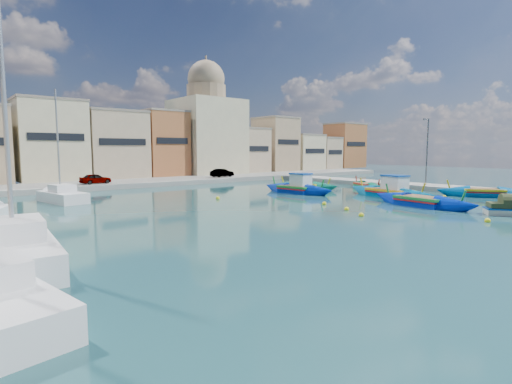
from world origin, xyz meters
name	(u,v)px	position (x,y,z in m)	size (l,w,h in m)	color
ground	(386,210)	(0.00, 0.00, 0.00)	(160.00, 160.00, 0.00)	#143A3D
east_quay	(484,191)	(18.00, 0.00, 0.25)	(4.00, 70.00, 0.50)	gray
north_quay	(177,181)	(0.00, 32.00, 0.30)	(80.00, 8.00, 0.60)	gray
north_townhouses	(192,147)	(6.68, 39.36, 5.00)	(83.20, 7.87, 10.19)	tan
church_block	(207,126)	(10.00, 40.00, 8.41)	(10.00, 10.00, 19.10)	beige
quay_street_lamp	(427,151)	(17.44, 6.00, 4.34)	(1.18, 0.16, 8.00)	#595B60
parked_cars	(82,179)	(-12.75, 30.50, 1.22)	(34.20, 2.14, 1.29)	#4C1919
luzzu_turquoise_cabin	(390,193)	(7.69, 4.44, 0.40)	(3.91, 10.54, 3.31)	#00649C
luzzu_blue_cabin	(297,189)	(3.40, 12.57, 0.39)	(2.98, 9.23, 3.21)	#0025A2
luzzu_cyan_mid	(367,187)	(12.83, 10.62, 0.25)	(5.47, 7.82, 2.34)	#0B734B
luzzu_green	(305,187)	(6.84, 14.68, 0.27)	(4.80, 8.08, 2.49)	#0B7556
luzzu_blue_south	(422,203)	(4.17, -0.59, 0.29)	(3.40, 9.75, 2.76)	#0022AC
luzzu_cyan_south	(483,194)	(15.00, -1.06, 0.29)	(6.50, 8.44, 2.69)	#0058A1
tender_near	(506,209)	(4.47, -6.55, 0.40)	(2.70, 2.98, 1.30)	beige
yacht_north	(54,196)	(-17.66, 21.84, 0.41)	(3.48, 8.02, 10.36)	white
yacht_mid	(11,244)	(-23.66, 2.98, 0.50)	(3.58, 10.22, 12.63)	white
mooring_buoys	(343,202)	(0.63, 4.48, 0.08)	(17.41, 24.55, 0.36)	#FFF71A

